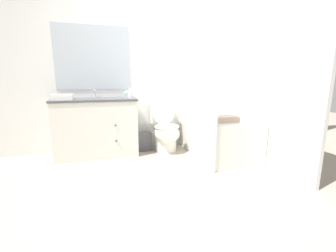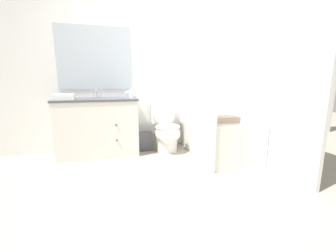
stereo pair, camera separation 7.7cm
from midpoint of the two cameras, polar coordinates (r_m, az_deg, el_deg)
ground_plane at (r=2.45m, az=0.44°, el=-15.14°), size 14.00×14.00×0.00m
wall_back at (r=3.74m, az=-6.94°, el=13.81°), size 8.00×0.06×2.50m
wall_right at (r=3.51m, az=18.94°, el=13.42°), size 0.05×2.56×2.50m
vanity_cabinet at (r=3.46m, az=-18.23°, el=-0.21°), size 1.15×0.56×0.84m
sink_faucet at (r=3.58m, az=-18.61°, el=7.40°), size 0.14×0.12×0.12m
toilet at (r=3.52m, az=-1.29°, el=-1.24°), size 0.38×0.63×0.82m
bathtub at (r=3.48m, az=11.50°, el=-2.31°), size 0.73×1.35×0.55m
shower_curtain at (r=2.80m, az=9.67°, el=9.22°), size 0.01×0.46×1.98m
wastebasket at (r=3.62m, az=-6.80°, el=-3.93°), size 0.23×0.20×0.27m
tissue_box at (r=3.51m, az=-10.88°, el=7.84°), size 0.12×0.14×0.11m
soap_dispenser at (r=3.37m, az=-10.18°, el=8.17°), size 0.06×0.06×0.16m
hand_towel_folded at (r=3.34m, az=-25.86°, el=6.63°), size 0.25×0.15×0.07m
bath_towel_folded at (r=3.10m, az=13.13°, el=1.79°), size 0.36×0.24×0.08m
bath_mat at (r=3.10m, az=1.31°, el=-9.08°), size 0.53×0.29×0.02m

